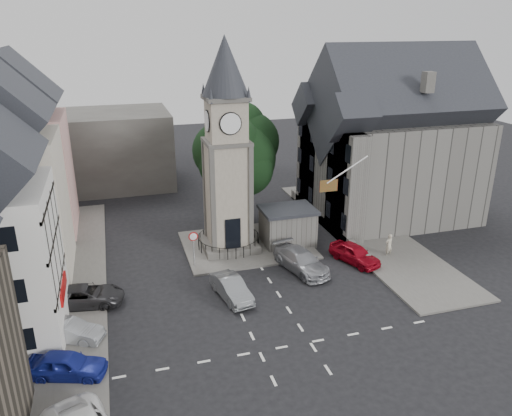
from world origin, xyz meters
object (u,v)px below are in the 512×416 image
object	(u,v)px
stone_shelter	(288,226)
car_west_blue	(67,365)
clock_tower	(227,149)
pedestrian	(389,245)
car_east_red	(355,254)

from	to	relation	value
stone_shelter	car_west_blue	distance (m)	20.36
stone_shelter	clock_tower	bearing A→B (deg)	174.16
stone_shelter	pedestrian	world-z (taller)	stone_shelter
clock_tower	car_east_red	distance (m)	12.37
stone_shelter	car_west_blue	size ratio (longest dim) A/B	1.07
clock_tower	car_east_red	world-z (taller)	clock_tower
stone_shelter	pedestrian	bearing A→B (deg)	-33.18
clock_tower	car_east_red	xyz separation A→B (m)	(8.50, -5.10, -7.40)
stone_shelter	pedestrian	size ratio (longest dim) A/B	2.33
car_west_blue	car_east_red	world-z (taller)	car_east_red
car_west_blue	pedestrian	xyz separation A→B (m)	(23.00, 7.78, 0.24)
car_west_blue	car_east_red	distance (m)	21.38
clock_tower	car_east_red	bearing A→B (deg)	-30.98
clock_tower	car_west_blue	world-z (taller)	clock_tower
pedestrian	car_west_blue	bearing A→B (deg)	5.67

